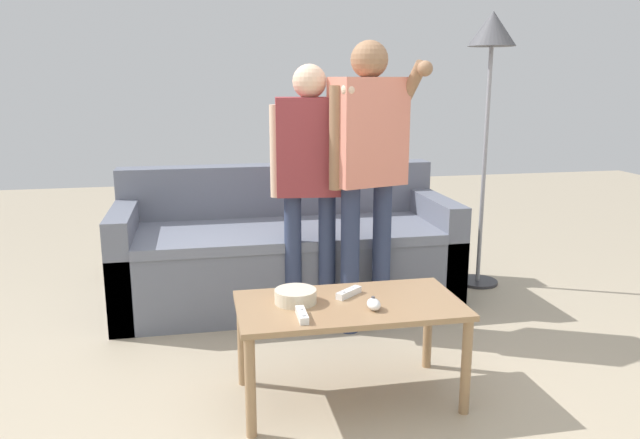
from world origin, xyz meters
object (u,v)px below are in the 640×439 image
at_px(coffee_table, 349,316).
at_px(player_center, 310,167).
at_px(game_remote_nunchuk, 374,304).
at_px(couch, 285,253).
at_px(game_remote_wand_near, 302,315).
at_px(game_remote_wand_far, 349,293).
at_px(player_right, 368,154).
at_px(snack_bowl, 295,296).
at_px(floor_lamp, 491,54).

xyz_separation_m(coffee_table, player_center, (-0.02, 0.86, 0.54)).
bearing_deg(coffee_table, game_remote_nunchuk, -51.06).
relative_size(couch, game_remote_wand_near, 14.39).
relative_size(player_center, game_remote_wand_near, 10.12).
bearing_deg(game_remote_wand_near, game_remote_wand_far, 41.55).
relative_size(game_remote_nunchuk, player_center, 0.06).
bearing_deg(player_center, coffee_table, -88.85).
height_order(game_remote_wand_near, game_remote_wand_far, same).
bearing_deg(player_center, player_right, -17.77).
bearing_deg(snack_bowl, player_center, 75.18).
distance_m(coffee_table, player_center, 1.02).
distance_m(player_center, game_remote_wand_near, 1.12).
distance_m(snack_bowl, floor_lamp, 2.28).
xyz_separation_m(game_remote_nunchuk, game_remote_wand_far, (-0.06, 0.18, -0.01)).
height_order(coffee_table, game_remote_wand_near, game_remote_wand_near).
xyz_separation_m(player_right, game_remote_wand_near, (-0.52, -0.90, -0.54)).
bearing_deg(coffee_table, snack_bowl, 167.60).
bearing_deg(snack_bowl, couch, 83.87).
height_order(couch, game_remote_wand_near, couch).
height_order(coffee_table, player_right, player_right).
bearing_deg(player_right, game_remote_wand_far, -111.77).
height_order(floor_lamp, game_remote_wand_near, floor_lamp).
bearing_deg(game_remote_nunchuk, game_remote_wand_near, -172.93).
height_order(snack_bowl, game_remote_wand_near, snack_bowl).
bearing_deg(player_right, floor_lamp, 31.77).
distance_m(coffee_table, game_remote_nunchuk, 0.15).
distance_m(player_right, game_remote_wand_far, 0.91).
bearing_deg(player_center, couch, 98.90).
relative_size(player_center, player_right, 0.92).
distance_m(game_remote_nunchuk, player_center, 1.07).
height_order(coffee_table, snack_bowl, snack_bowl).
xyz_separation_m(floor_lamp, game_remote_wand_far, (-1.26, -1.29, -1.10)).
relative_size(game_remote_nunchuk, game_remote_wand_far, 0.64).
bearing_deg(snack_bowl, game_remote_wand_far, 7.54).
relative_size(couch, floor_lamp, 1.15).
xyz_separation_m(game_remote_wand_near, game_remote_wand_far, (0.25, 0.22, -0.00)).
bearing_deg(floor_lamp, couch, -178.57).
xyz_separation_m(player_right, game_remote_wand_far, (-0.27, -0.68, -0.54)).
xyz_separation_m(coffee_table, game_remote_wand_near, (-0.23, -0.14, 0.08)).
distance_m(floor_lamp, player_right, 1.29).
xyz_separation_m(game_remote_nunchuk, player_center, (-0.10, 0.96, 0.46)).
bearing_deg(couch, player_right, -56.71).
bearing_deg(player_center, game_remote_wand_near, -102.24).
xyz_separation_m(floor_lamp, player_right, (-0.99, -0.61, -0.56)).
bearing_deg(floor_lamp, player_center, -158.29).
height_order(couch, game_remote_wand_far, couch).
height_order(player_right, game_remote_wand_far, player_right).
relative_size(couch, player_center, 1.42).
height_order(snack_bowl, player_center, player_center).
bearing_deg(game_remote_wand_far, player_right, 68.23).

